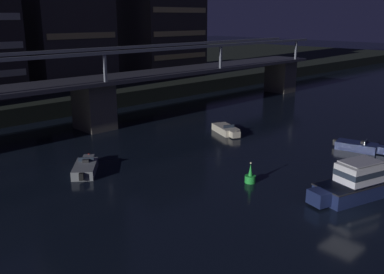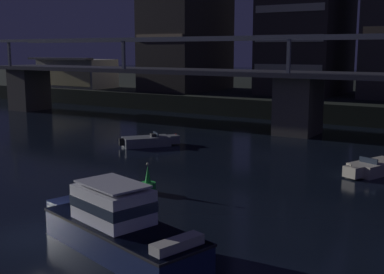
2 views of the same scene
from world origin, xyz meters
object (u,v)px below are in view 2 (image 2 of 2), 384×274
(tower_west_tall, at_px, (307,24))
(cabin_cruiser_near_left, at_px, (117,226))
(speedboat_mid_center, at_px, (374,168))
(river_bridge, at_px, (299,89))
(waterfront_pavilion, at_px, (77,73))
(speedboat_near_right, at_px, (149,141))
(channel_buoy, at_px, (148,185))

(tower_west_tall, distance_m, cabin_cruiser_near_left, 53.74)
(cabin_cruiser_near_left, height_order, speedboat_mid_center, cabin_cruiser_near_left)
(river_bridge, relative_size, speedboat_mid_center, 16.30)
(cabin_cruiser_near_left, bearing_deg, waterfront_pavilion, 136.23)
(cabin_cruiser_near_left, xyz_separation_m, speedboat_near_right, (-12.56, 18.79, -0.64))
(cabin_cruiser_near_left, relative_size, speedboat_mid_center, 1.85)
(tower_west_tall, distance_m, waterfront_pavilion, 36.18)
(river_bridge, height_order, cabin_cruiser_near_left, river_bridge)
(cabin_cruiser_near_left, bearing_deg, speedboat_near_right, 123.77)
(speedboat_near_right, height_order, speedboat_mid_center, same)
(tower_west_tall, height_order, waterfront_pavilion, tower_west_tall)
(river_bridge, distance_m, cabin_cruiser_near_left, 31.73)
(speedboat_near_right, bearing_deg, tower_west_tall, 86.62)
(river_bridge, distance_m, speedboat_near_right, 15.67)
(waterfront_pavilion, height_order, channel_buoy, waterfront_pavilion)
(waterfront_pavilion, distance_m, cabin_cruiser_near_left, 62.55)
(waterfront_pavilion, bearing_deg, river_bridge, -16.17)
(tower_west_tall, relative_size, waterfront_pavilion, 1.52)
(tower_west_tall, bearing_deg, cabin_cruiser_near_left, -78.38)
(channel_buoy, bearing_deg, tower_west_tall, 98.48)
(tower_west_tall, xyz_separation_m, speedboat_mid_center, (16.53, -32.76, -11.04))
(tower_west_tall, bearing_deg, speedboat_near_right, -93.38)
(cabin_cruiser_near_left, bearing_deg, channel_buoy, 118.64)
(river_bridge, bearing_deg, waterfront_pavilion, 163.83)
(tower_west_tall, height_order, cabin_cruiser_near_left, tower_west_tall)
(speedboat_near_right, distance_m, channel_buoy, 14.26)
(speedboat_near_right, bearing_deg, speedboat_mid_center, 0.30)
(tower_west_tall, distance_m, channel_buoy, 46.09)
(speedboat_near_right, relative_size, speedboat_mid_center, 0.92)
(tower_west_tall, relative_size, speedboat_mid_center, 3.72)
(speedboat_near_right, xyz_separation_m, channel_buoy, (8.54, -11.42, 0.06))
(river_bridge, bearing_deg, tower_west_tall, 108.02)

